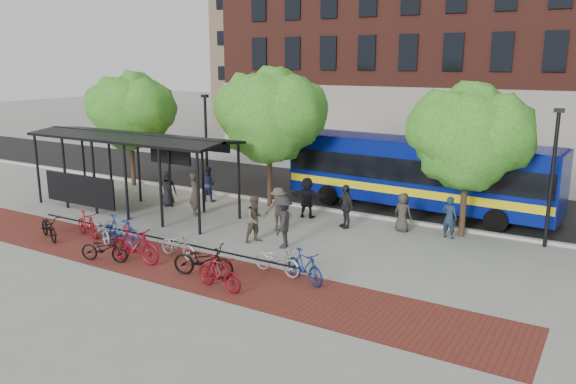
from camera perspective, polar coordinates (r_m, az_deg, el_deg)
The scene contains 33 objects.
ground at distance 22.49m, azimuth 0.01°, elevation -4.28°, with size 160.00×160.00×0.00m, color #9E9E99.
asphalt_street at distance 29.39m, azimuth 8.08°, elevation -0.22°, with size 160.00×8.00×0.01m, color black.
curb at distance 25.85m, azimuth 4.59°, elevation -1.86°, with size 160.00×0.25×0.12m, color #B7B7B2.
brick_strip at distance 19.88m, azimuth -12.55°, elevation -6.99°, with size 24.00×3.00×0.01m, color maroon.
bike_rack_rail at distance 21.35m, azimuth -13.44°, elevation -5.63°, with size 12.00×0.05×0.95m, color black.
bus_shelter at distance 26.52m, azimuth -15.83°, elevation 4.55°, with size 10.60×3.07×3.60m.
tree_a at distance 31.72m, azimuth -15.65°, elevation 8.17°, with size 4.90×4.00×6.18m.
tree_b at distance 25.93m, azimuth -1.69°, elevation 8.11°, with size 5.15×4.20×6.47m.
tree_c at distance 22.45m, azimuth 18.11°, elevation 5.63°, with size 4.66×3.80×5.92m.
lamp_post_left at distance 28.73m, azimuth -8.31°, elevation 5.04°, with size 0.35×0.20×5.12m.
lamp_post_right at distance 22.44m, azimuth 25.26°, elevation 1.63°, with size 0.35×0.20×5.12m.
bus at distance 26.13m, azimuth 13.04°, elevation 2.12°, with size 12.33×3.43×3.29m.
bike_0 at distance 23.60m, azimuth -23.12°, elevation -3.32°, with size 0.64×1.83×0.96m, color black.
bike_1 at distance 23.41m, azimuth -19.72°, elevation -3.10°, with size 0.47×1.67×1.00m, color maroon.
bike_2 at distance 22.50m, azimuth -18.49°, elevation -3.72°, with size 0.63×1.80×0.95m, color #A8A9AB.
bike_3 at distance 21.95m, azimuth -16.65°, elevation -3.74°, with size 0.54×1.90×1.14m, color navy.
bike_4 at distance 20.36m, azimuth -18.16°, elevation -5.50°, with size 0.61×1.75×0.92m, color black.
bike_5 at distance 19.92m, azimuth -15.30°, elevation -5.22°, with size 0.59×2.08×1.25m, color maroon.
bike_6 at distance 20.12m, azimuth -11.11°, elevation -5.33°, with size 0.59×1.70×0.90m, color #ADADAF.
bike_8 at distance 18.22m, azimuth -8.60°, elevation -6.89°, with size 0.72×2.08×1.09m, color black.
bike_9 at distance 17.19m, azimuth -7.02°, elevation -8.14°, with size 0.50×1.76×1.06m, color maroon.
bike_10 at distance 18.28m, azimuth -1.12°, elevation -6.89°, with size 0.64×1.82×0.96m, color #B1B0B3.
bike_11 at distance 17.61m, azimuth 1.73°, elevation -7.55°, with size 0.49×1.73×1.04m, color navy.
pedestrian_0 at distance 27.21m, azimuth -12.15°, elevation 0.33°, with size 0.82×0.53×1.67m, color black.
pedestrian_1 at distance 25.26m, azimuth -9.44°, elevation -0.18°, with size 0.72×0.47×1.98m, color #3F3932.
pedestrian_2 at distance 27.82m, azimuth -8.15°, elevation 0.83°, with size 0.84×0.65×1.72m, color navy.
pedestrian_3 at distance 22.67m, azimuth -0.97°, elevation -1.78°, with size 1.16×0.67×1.80m, color #4C4238.
pedestrian_4 at distance 23.24m, azimuth 5.88°, elevation -1.44°, with size 1.07×0.45×1.82m, color #282828.
pedestrian_5 at distance 24.65m, azimuth 1.96°, elevation -0.56°, with size 1.67×0.53×1.80m, color black.
pedestrian_6 at distance 23.10m, azimuth 11.57°, elevation -2.03°, with size 0.78×0.51×1.59m, color #3B332F.
pedestrian_7 at distance 22.64m, azimuth 16.08°, elevation -2.49°, with size 0.61×0.40×1.67m, color #1C2D43.
pedestrian_8 at distance 21.30m, azimuth -3.30°, elevation -2.76°, with size 0.88×0.69×1.82m, color brown.
pedestrian_9 at distance 20.65m, azimuth -0.53°, elevation -3.08°, with size 1.25×0.72×1.94m, color #282828.
Camera 1 is at (11.06, -18.38, 6.76)m, focal length 35.00 mm.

